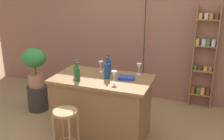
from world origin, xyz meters
TOP-DOWN VIEW (x-y plane):
  - back_wall at (0.00, 1.95)m, footprint 6.40×0.10m
  - kitchen_counter at (0.00, 0.30)m, footprint 1.36×0.77m
  - bar_stool at (-0.24, -0.33)m, footprint 0.31×0.31m
  - spice_shelf at (1.28, 1.82)m, footprint 0.38×0.12m
  - plant_stool at (-1.39, 0.68)m, footprint 0.35×0.35m
  - potted_plant at (-1.39, 0.68)m, footprint 0.41×0.37m
  - bottle_spirits_clear at (-0.26, 0.08)m, footprint 0.07×0.07m
  - bottle_wine_red at (-0.36, 0.22)m, footprint 0.06×0.06m
  - bottle_soda_blue at (0.02, 0.48)m, footprint 0.08×0.08m
  - bottle_olive_oil at (0.07, 0.30)m, footprint 0.08×0.08m
  - wine_glass_left at (0.22, 0.17)m, footprint 0.07×0.07m
  - wine_glass_center at (-0.11, 0.52)m, footprint 0.07×0.07m
  - wine_glass_right at (0.44, 0.60)m, footprint 0.07×0.07m
  - cookbook at (0.33, 0.37)m, footprint 0.23×0.18m

SIDE VIEW (x-z plane):
  - plant_stool at x=-1.39m, z-range 0.00..0.44m
  - kitchen_counter at x=0.00m, z-range 0.00..0.91m
  - bar_stool at x=-0.24m, z-range 0.15..0.81m
  - potted_plant at x=-1.39m, z-range 0.53..1.21m
  - spice_shelf at x=1.28m, z-range 0.01..1.80m
  - cookbook at x=0.33m, z-range 0.91..0.94m
  - bottle_wine_red at x=-0.36m, z-range 0.88..1.11m
  - bottle_spirits_clear at x=-0.26m, z-range 0.88..1.13m
  - bottle_soda_blue at x=0.02m, z-range 0.87..1.16m
  - bottle_olive_oil at x=0.07m, z-range 0.87..1.17m
  - wine_glass_left at x=0.22m, z-range 0.94..1.11m
  - wine_glass_center at x=-0.11m, z-range 0.94..1.11m
  - wine_glass_right at x=0.44m, z-range 0.94..1.11m
  - back_wall at x=0.00m, z-range 0.00..2.80m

